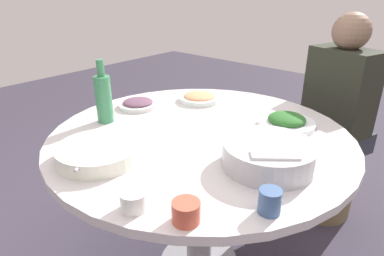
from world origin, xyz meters
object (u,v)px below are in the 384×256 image
object	(u,v)px
soup_bowl	(99,153)
dish_greens	(287,122)
diner_left	(339,97)
rice_bowl	(269,154)
stool_for_diner_left	(324,180)
green_bottle	(104,97)
dish_shrimp	(199,98)
dish_eggplant	(138,104)
tea_cup_near	(186,212)
tea_cup_far	(270,201)
round_dining_table	(200,158)
tea_cup_side	(134,201)

from	to	relation	value
soup_bowl	dish_greens	distance (m)	0.80
diner_left	rice_bowl	bearing A→B (deg)	94.43
soup_bowl	stool_for_diner_left	size ratio (longest dim) A/B	0.70
green_bottle	diner_left	world-z (taller)	diner_left
dish_shrimp	dish_eggplant	world-z (taller)	dish_shrimp
soup_bowl	tea_cup_near	bearing A→B (deg)	173.96
dish_greens	tea_cup_near	bearing A→B (deg)	96.75
tea_cup_far	stool_for_diner_left	bearing A→B (deg)	-80.06
dish_eggplant	diner_left	size ratio (longest dim) A/B	0.26
rice_bowl	tea_cup_near	bearing A→B (deg)	87.22
green_bottle	stool_for_diner_left	world-z (taller)	green_bottle
dish_shrimp	green_bottle	xyz separation A→B (m)	(0.14, 0.50, 0.10)
tea_cup_near	stool_for_diner_left	size ratio (longest dim) A/B	0.18
round_dining_table	diner_left	xyz separation A→B (m)	(-0.28, -0.85, 0.13)
green_bottle	diner_left	bearing A→B (deg)	-123.59
rice_bowl	green_bottle	size ratio (longest dim) A/B	1.13
soup_bowl	dish_eggplant	bearing A→B (deg)	-55.48
dish_greens	stool_for_diner_left	world-z (taller)	dish_greens
round_dining_table	dish_eggplant	bearing A→B (deg)	-4.96
tea_cup_side	rice_bowl	bearing A→B (deg)	-109.82
dish_eggplant	stool_for_diner_left	distance (m)	1.22
rice_bowl	diner_left	distance (m)	0.92
green_bottle	round_dining_table	bearing A→B (deg)	-155.88
round_dining_table	rice_bowl	size ratio (longest dim) A/B	3.96
round_dining_table	tea_cup_near	size ratio (longest dim) A/B	16.30
rice_bowl	dish_eggplant	xyz separation A→B (m)	(0.79, -0.10, -0.03)
tea_cup_near	diner_left	distance (m)	1.32
dish_eggplant	diner_left	xyz separation A→B (m)	(-0.72, -0.81, -0.01)
green_bottle	tea_cup_side	distance (m)	0.69
dish_shrimp	tea_cup_far	world-z (taller)	tea_cup_far
dish_shrimp	diner_left	bearing A→B (deg)	-135.38
dish_eggplant	tea_cup_side	distance (m)	0.84
soup_bowl	tea_cup_near	world-z (taller)	tea_cup_near
tea_cup_far	tea_cup_side	world-z (taller)	tea_cup_far
round_dining_table	tea_cup_side	world-z (taller)	tea_cup_side
round_dining_table	soup_bowl	distance (m)	0.46
round_dining_table	green_bottle	world-z (taller)	green_bottle
dish_eggplant	stool_for_diner_left	xyz separation A→B (m)	(-0.72, -0.81, -0.54)
tea_cup_near	tea_cup_far	bearing A→B (deg)	-129.72
dish_greens	stool_for_diner_left	distance (m)	0.78
dish_eggplant	tea_cup_far	bearing A→B (deg)	160.71
rice_bowl	tea_cup_far	distance (m)	0.26
dish_eggplant	tea_cup_near	xyz separation A→B (m)	(-0.77, 0.50, 0.01)
soup_bowl	dish_eggplant	xyz separation A→B (m)	(0.31, -0.45, -0.01)
rice_bowl	green_bottle	xyz separation A→B (m)	(0.76, 0.12, 0.07)
round_dining_table	tea_cup_side	distance (m)	0.57
rice_bowl	diner_left	xyz separation A→B (m)	(0.07, -0.91, -0.04)
rice_bowl	green_bottle	distance (m)	0.77
tea_cup_near	diner_left	bearing A→B (deg)	-87.78
dish_eggplant	diner_left	bearing A→B (deg)	-131.51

